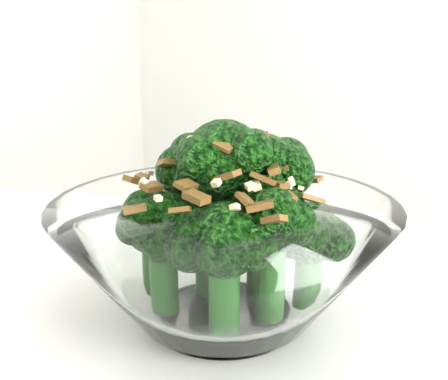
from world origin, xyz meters
The scene contains 1 object.
broccoli_dish centered at (-0.22, 0.19, 0.81)m, with size 0.25×0.25×0.15m.
Camera 1 is at (0.02, -0.15, 0.97)m, focal length 50.00 mm.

